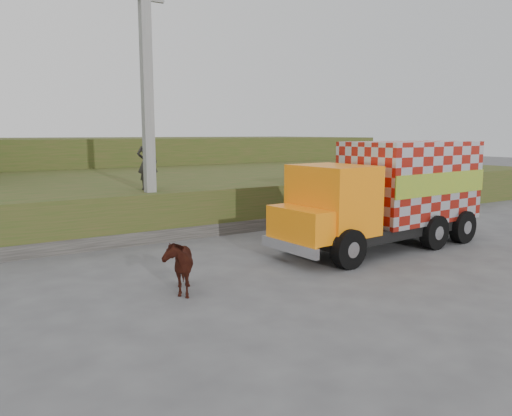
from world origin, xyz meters
TOP-DOWN VIEW (x-y plane):
  - ground at (0.00, 0.00)m, footprint 120.00×120.00m
  - embankment at (0.00, 10.00)m, footprint 40.00×12.00m
  - embankment_far at (0.00, 22.00)m, footprint 40.00×12.00m
  - retaining_strip at (-2.00, 4.20)m, footprint 16.00×0.50m
  - utility_pole at (-1.00, 4.60)m, footprint 1.20×0.30m
  - cargo_truck at (4.58, 0.02)m, footprint 6.99×2.79m
  - cow at (-2.39, -0.66)m, footprint 1.11×1.56m
  - pedestrian at (-0.82, 5.28)m, footprint 0.72×0.55m

SIDE VIEW (x-z plane):
  - ground at x=0.00m, z-range 0.00..0.00m
  - retaining_strip at x=-2.00m, z-range 0.00..0.40m
  - cow at x=-2.39m, z-range 0.00..1.20m
  - embankment at x=0.00m, z-range 0.00..1.50m
  - embankment_far at x=0.00m, z-range 0.00..3.00m
  - cargo_truck at x=4.58m, z-range 0.05..3.11m
  - pedestrian at x=-0.82m, z-range 1.50..3.25m
  - utility_pole at x=-1.00m, z-range 0.08..8.07m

